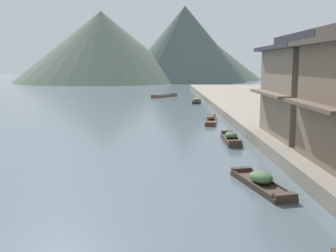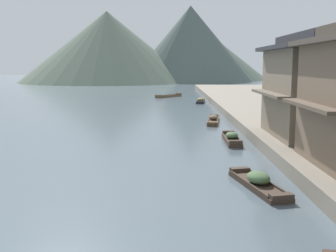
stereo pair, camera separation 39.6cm
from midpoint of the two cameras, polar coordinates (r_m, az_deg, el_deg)
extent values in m
cube|color=#232326|center=(54.58, 4.79, 3.38)|extent=(1.50, 4.05, 0.19)
cube|color=#232326|center=(56.38, 4.90, 3.73)|extent=(0.92, 0.47, 0.17)
cube|color=#232326|center=(52.74, 4.68, 3.39)|extent=(0.92, 0.47, 0.17)
cube|color=#232326|center=(54.59, 4.32, 3.53)|extent=(0.54, 3.43, 0.08)
cube|color=#232326|center=(54.54, 5.27, 3.51)|extent=(0.54, 3.43, 0.08)
ellipsoid|color=olive|center=(54.55, 4.80, 3.73)|extent=(1.04, 1.34, 0.49)
cube|color=brown|center=(63.96, 0.26, 4.21)|extent=(4.20, 4.64, 0.28)
cube|color=brown|center=(65.85, 1.70, 4.56)|extent=(0.89, 0.84, 0.25)
cube|color=brown|center=(62.08, -1.25, 4.32)|extent=(0.89, 0.84, 0.25)
cube|color=brown|center=(64.24, -0.03, 4.39)|extent=(3.20, 3.69, 0.08)
cube|color=brown|center=(63.66, 0.57, 4.35)|extent=(3.20, 3.69, 0.08)
cube|color=#423328|center=(26.95, 9.35, -2.01)|extent=(0.95, 3.96, 0.25)
cube|color=#423328|center=(28.69, 8.86, -0.88)|extent=(0.80, 0.37, 0.22)
cube|color=#423328|center=(25.13, 9.94, -2.25)|extent=(0.80, 0.37, 0.22)
cube|color=#423328|center=(26.87, 8.51, -1.67)|extent=(0.13, 3.45, 0.08)
cube|color=#423328|center=(26.98, 10.20, -1.66)|extent=(0.13, 3.45, 0.08)
ellipsoid|color=#4C6B42|center=(26.89, 9.37, -1.29)|extent=(0.81, 1.13, 0.44)
cube|color=brown|center=(36.24, 6.68, 0.72)|extent=(1.66, 5.73, 0.19)
cube|color=brown|center=(38.87, 6.79, 1.52)|extent=(0.86, 0.47, 0.17)
cube|color=brown|center=(33.56, 6.57, 0.40)|extent=(0.86, 0.47, 0.17)
cube|color=brown|center=(36.23, 6.03, 0.94)|extent=(0.77, 5.12, 0.08)
cube|color=brown|center=(36.21, 7.34, 0.92)|extent=(0.77, 5.12, 0.08)
ellipsoid|color=brown|center=(36.20, 6.69, 1.22)|extent=(0.96, 1.24, 0.45)
cube|color=#423328|center=(17.37, 13.17, -8.14)|extent=(1.90, 4.32, 0.19)
cube|color=#423328|center=(19.03, 10.64, -6.03)|extent=(0.94, 0.55, 0.17)
cube|color=#423328|center=(15.66, 16.32, -9.44)|extent=(0.94, 0.55, 0.17)
cube|color=#423328|center=(17.15, 11.82, -7.85)|extent=(0.91, 3.63, 0.08)
cube|color=#423328|center=(17.53, 14.53, -7.58)|extent=(0.91, 3.63, 0.08)
ellipsoid|color=#4C6B42|center=(17.28, 13.21, -7.07)|extent=(1.14, 1.40, 0.49)
cube|color=brown|center=(18.33, 19.81, 2.70)|extent=(0.70, 5.81, 0.16)
cube|color=#7F705B|center=(26.04, 19.94, 4.30)|extent=(4.49, 6.75, 5.20)
cube|color=brown|center=(25.30, 14.37, 4.43)|extent=(0.70, 6.75, 0.16)
cube|color=#2D2D33|center=(26.00, 20.25, 10.28)|extent=(5.39, 7.65, 0.24)
cube|color=#2D2D33|center=(26.03, 20.30, 11.31)|extent=(2.70, 7.65, 0.70)
cone|color=#5B6B5B|center=(123.28, -8.43, 10.95)|extent=(51.37, 51.37, 20.55)
cone|color=#4C5B56|center=(125.55, 3.25, 11.43)|extent=(38.10, 38.10, 22.54)
cone|color=#5B6B5B|center=(141.03, 5.95, 9.60)|extent=(38.94, 38.94, 15.21)
camera|label=1|loc=(0.20, -89.52, 0.07)|focal=43.43mm
camera|label=2|loc=(0.20, 90.48, -0.07)|focal=43.43mm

